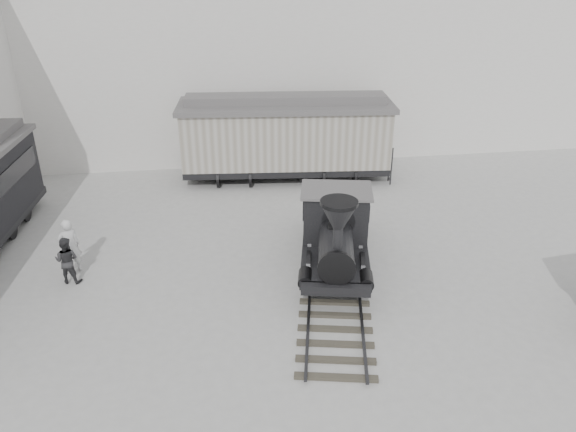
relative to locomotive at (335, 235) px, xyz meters
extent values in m
plane|color=#9E9E9B|center=(-1.11, -3.51, -1.27)|extent=(90.00, 90.00, 0.00)
cube|color=silver|center=(-1.11, 11.49, 4.23)|extent=(34.00, 2.40, 11.00)
cube|color=#342F27|center=(-0.16, -0.76, -1.19)|extent=(4.08, 9.99, 0.17)
cube|color=#2D2D30|center=(-0.91, -0.60, -1.13)|extent=(2.09, 9.57, 0.06)
cube|color=#2D2D30|center=(0.59, -0.91, -1.13)|extent=(2.09, 9.57, 0.06)
cylinder|color=black|center=(-1.08, -1.11, -0.52)|extent=(0.36, 1.17, 1.17)
cylinder|color=black|center=(0.54, -1.45, -0.52)|extent=(0.36, 1.17, 1.17)
cylinder|color=black|center=(-0.79, 0.24, -0.52)|extent=(0.36, 1.17, 1.17)
cylinder|color=black|center=(0.83, -0.10, -0.52)|extent=(0.36, 1.17, 1.17)
cube|color=black|center=(-0.13, -0.60, -0.39)|extent=(2.86, 4.17, 0.30)
cylinder|color=black|center=(-0.28, -1.33, 0.29)|extent=(1.54, 2.61, 1.06)
cylinder|color=black|center=(-0.47, -2.26, 1.11)|extent=(0.33, 0.33, 0.64)
cone|color=black|center=(-0.47, -2.26, 1.80)|extent=(1.21, 1.21, 0.74)
sphere|color=black|center=(-0.19, -0.91, 0.80)|extent=(0.55, 0.55, 0.55)
cube|color=black|center=(0.07, 0.33, 0.58)|extent=(2.32, 1.83, 1.64)
cube|color=#5D5A5A|center=(0.07, 0.33, 1.44)|extent=(2.57, 2.08, 0.08)
cube|color=black|center=(0.46, 2.20, -0.01)|extent=(2.30, 2.47, 0.95)
cylinder|color=black|center=(-2.80, 8.61, -0.86)|extent=(2.12, 1.01, 0.82)
cylinder|color=black|center=(1.91, 8.17, -0.86)|extent=(2.12, 1.01, 0.82)
cube|color=black|center=(-0.45, 8.39, -0.66)|extent=(9.44, 3.41, 0.31)
cube|color=gray|center=(-0.45, 8.39, 0.78)|extent=(9.45, 3.51, 2.57)
cube|color=#5D5A5A|center=(-0.45, 8.39, 2.17)|extent=(9.79, 3.85, 0.21)
cube|color=#5D5A5A|center=(-0.45, 8.39, 2.46)|extent=(8.91, 2.04, 0.37)
imported|color=silver|center=(-8.64, 1.06, -0.31)|extent=(0.83, 0.72, 1.93)
imported|color=#2D2D2F|center=(-8.63, 0.44, -0.48)|extent=(0.88, 0.74, 1.58)
camera|label=1|loc=(-3.87, -15.88, 8.57)|focal=35.00mm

